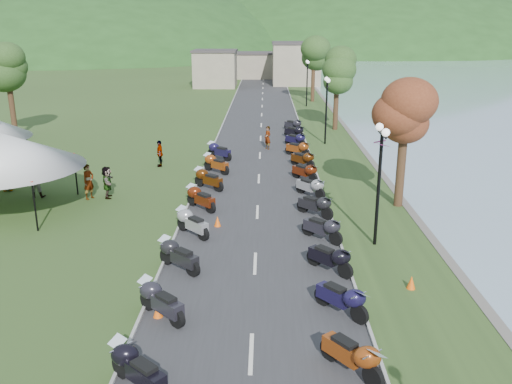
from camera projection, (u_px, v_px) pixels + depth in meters
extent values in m
cube|color=#333335|center=(261.00, 138.00, 43.89)|extent=(7.00, 120.00, 0.02)
cube|color=gray|center=(251.00, 66.00, 86.14)|extent=(18.00, 16.00, 5.00)
imported|color=slate|center=(90.00, 199.00, 28.79)|extent=(0.77, 0.85, 1.90)
imported|color=slate|center=(37.00, 197.00, 29.08)|extent=(0.93, 0.52, 1.90)
cone|color=#F2590C|center=(158.00, 310.00, 17.08)|extent=(0.32, 0.32, 0.50)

